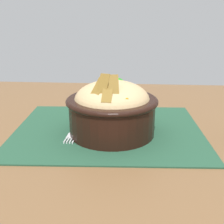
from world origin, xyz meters
The scene contains 4 objects.
table centered at (0.00, 0.00, 0.67)m, with size 1.34×0.94×0.73m.
placemat centered at (0.03, 0.01, 0.73)m, with size 0.43×0.34×0.00m, color #1E422D.
bowl centered at (0.02, 0.03, 0.79)m, with size 0.20×0.20×0.14m.
fork centered at (0.11, 0.04, 0.73)m, with size 0.02×0.13×0.00m.
Camera 1 is at (-0.02, 0.62, 0.98)m, focal length 45.62 mm.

